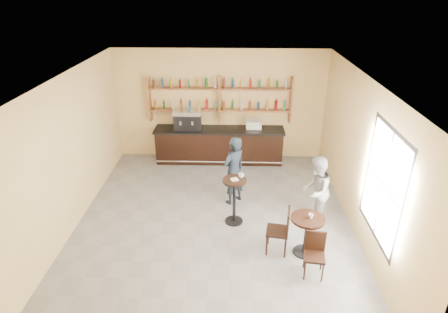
{
  "coord_description": "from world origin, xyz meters",
  "views": [
    {
      "loc": [
        0.43,
        -6.84,
        4.89
      ],
      "look_at": [
        0.2,
        0.8,
        1.25
      ],
      "focal_mm": 30.0,
      "sensor_mm": 36.0,
      "label": 1
    }
  ],
  "objects_px": {
    "cafe_table": "(306,236)",
    "pastry_case": "(254,125)",
    "man_main": "(234,171)",
    "chair_south": "(314,256)",
    "pedestal_table": "(234,201)",
    "bar_counter": "(219,145)",
    "chair_west": "(277,230)",
    "patron_second": "(316,191)",
    "espresso_machine": "(188,119)"
  },
  "relations": [
    {
      "from": "bar_counter",
      "to": "chair_south",
      "type": "height_order",
      "value": "bar_counter"
    },
    {
      "from": "espresso_machine",
      "to": "pedestal_table",
      "type": "relative_size",
      "value": 0.73
    },
    {
      "from": "man_main",
      "to": "chair_south",
      "type": "height_order",
      "value": "man_main"
    },
    {
      "from": "cafe_table",
      "to": "bar_counter",
      "type": "bearing_deg",
      "value": 114.28
    },
    {
      "from": "bar_counter",
      "to": "chair_west",
      "type": "distance_m",
      "value": 4.25
    },
    {
      "from": "pedestal_table",
      "to": "chair_south",
      "type": "height_order",
      "value": "pedestal_table"
    },
    {
      "from": "pastry_case",
      "to": "chair_south",
      "type": "bearing_deg",
      "value": -84.96
    },
    {
      "from": "bar_counter",
      "to": "man_main",
      "type": "xyz_separation_m",
      "value": [
        0.43,
        -2.26,
        0.34
      ]
    },
    {
      "from": "pedestal_table",
      "to": "chair_west",
      "type": "relative_size",
      "value": 1.11
    },
    {
      "from": "bar_counter",
      "to": "chair_south",
      "type": "distance_m",
      "value": 5.06
    },
    {
      "from": "chair_west",
      "to": "espresso_machine",
      "type": "bearing_deg",
      "value": -141.85
    },
    {
      "from": "chair_west",
      "to": "bar_counter",
      "type": "bearing_deg",
      "value": -152.56
    },
    {
      "from": "pedestal_table",
      "to": "chair_south",
      "type": "bearing_deg",
      "value": -48.02
    },
    {
      "from": "cafe_table",
      "to": "man_main",
      "type": "bearing_deg",
      "value": 127.56
    },
    {
      "from": "chair_west",
      "to": "patron_second",
      "type": "height_order",
      "value": "patron_second"
    },
    {
      "from": "cafe_table",
      "to": "chair_south",
      "type": "relative_size",
      "value": 0.97
    },
    {
      "from": "espresso_machine",
      "to": "chair_south",
      "type": "relative_size",
      "value": 0.92
    },
    {
      "from": "patron_second",
      "to": "chair_west",
      "type": "bearing_deg",
      "value": -18.81
    },
    {
      "from": "espresso_machine",
      "to": "bar_counter",
      "type": "bearing_deg",
      "value": -4.22
    },
    {
      "from": "bar_counter",
      "to": "patron_second",
      "type": "xyz_separation_m",
      "value": [
        2.2,
        -3.02,
        0.28
      ]
    },
    {
      "from": "espresso_machine",
      "to": "cafe_table",
      "type": "height_order",
      "value": "espresso_machine"
    },
    {
      "from": "cafe_table",
      "to": "espresso_machine",
      "type": "bearing_deg",
      "value": 123.84
    },
    {
      "from": "pedestal_table",
      "to": "man_main",
      "type": "xyz_separation_m",
      "value": [
        -0.02,
        0.83,
        0.31
      ]
    },
    {
      "from": "espresso_machine",
      "to": "patron_second",
      "type": "distance_m",
      "value": 4.35
    },
    {
      "from": "bar_counter",
      "to": "chair_south",
      "type": "bearing_deg",
      "value": -68.0
    },
    {
      "from": "espresso_machine",
      "to": "pedestal_table",
      "type": "distance_m",
      "value": 3.45
    },
    {
      "from": "cafe_table",
      "to": "patron_second",
      "type": "relative_size",
      "value": 0.52
    },
    {
      "from": "cafe_table",
      "to": "pastry_case",
      "type": "bearing_deg",
      "value": 101.93
    },
    {
      "from": "espresso_machine",
      "to": "cafe_table",
      "type": "bearing_deg",
      "value": -60.38
    },
    {
      "from": "espresso_machine",
      "to": "pastry_case",
      "type": "xyz_separation_m",
      "value": [
        1.88,
        0.0,
        -0.14
      ]
    },
    {
      "from": "man_main",
      "to": "patron_second",
      "type": "distance_m",
      "value": 1.92
    },
    {
      "from": "chair_west",
      "to": "patron_second",
      "type": "xyz_separation_m",
      "value": [
        0.9,
        1.02,
        0.3
      ]
    },
    {
      "from": "pastry_case",
      "to": "chair_west",
      "type": "height_order",
      "value": "pastry_case"
    },
    {
      "from": "bar_counter",
      "to": "chair_south",
      "type": "relative_size",
      "value": 4.4
    },
    {
      "from": "pedestal_table",
      "to": "chair_west",
      "type": "height_order",
      "value": "pedestal_table"
    },
    {
      "from": "pastry_case",
      "to": "pedestal_table",
      "type": "distance_m",
      "value": 3.19
    },
    {
      "from": "bar_counter",
      "to": "cafe_table",
      "type": "relative_size",
      "value": 4.52
    },
    {
      "from": "patron_second",
      "to": "cafe_table",
      "type": "bearing_deg",
      "value": 4.46
    },
    {
      "from": "patron_second",
      "to": "man_main",
      "type": "bearing_deg",
      "value": -90.91
    },
    {
      "from": "pastry_case",
      "to": "chair_south",
      "type": "distance_m",
      "value": 4.83
    },
    {
      "from": "chair_west",
      "to": "patron_second",
      "type": "relative_size",
      "value": 0.61
    },
    {
      "from": "bar_counter",
      "to": "patron_second",
      "type": "height_order",
      "value": "patron_second"
    },
    {
      "from": "man_main",
      "to": "chair_west",
      "type": "xyz_separation_m",
      "value": [
        0.86,
        -1.79,
        -0.36
      ]
    },
    {
      "from": "pedestal_table",
      "to": "cafe_table",
      "type": "bearing_deg",
      "value": -35.76
    },
    {
      "from": "espresso_machine",
      "to": "chair_south",
      "type": "xyz_separation_m",
      "value": [
        2.79,
        -4.69,
        -0.86
      ]
    },
    {
      "from": "chair_south",
      "to": "cafe_table",
      "type": "bearing_deg",
      "value": 103.0
    },
    {
      "from": "bar_counter",
      "to": "pastry_case",
      "type": "distance_m",
      "value": 1.17
    },
    {
      "from": "bar_counter",
      "to": "chair_west",
      "type": "relative_size",
      "value": 3.85
    },
    {
      "from": "chair_west",
      "to": "chair_south",
      "type": "distance_m",
      "value": 0.89
    },
    {
      "from": "espresso_machine",
      "to": "chair_south",
      "type": "distance_m",
      "value": 5.53
    }
  ]
}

